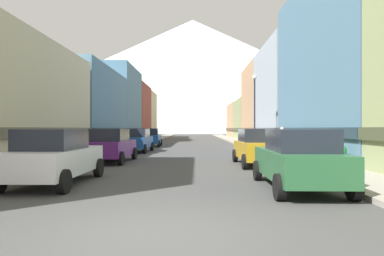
{
  "coord_description": "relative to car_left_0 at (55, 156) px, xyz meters",
  "views": [
    {
      "loc": [
        0.79,
        -5.76,
        1.81
      ],
      "look_at": [
        0.22,
        35.36,
        1.84
      ],
      "focal_mm": 31.56,
      "sensor_mm": 36.0,
      "label": 1
    }
  ],
  "objects": [
    {
      "name": "ground_plane",
      "position": [
        3.8,
        -5.07,
        -0.9
      ],
      "size": [
        400.0,
        400.0,
        0.0
      ],
      "primitive_type": "plane",
      "color": "#3F3F3F"
    },
    {
      "name": "sidewalk_left",
      "position": [
        -2.45,
        29.93,
        -0.82
      ],
      "size": [
        2.5,
        100.0,
        0.15
      ],
      "primitive_type": "cube",
      "color": "gray",
      "rests_on": "ground"
    },
    {
      "name": "sidewalk_right",
      "position": [
        10.05,
        29.93,
        -0.82
      ],
      "size": [
        2.5,
        100.0,
        0.15
      ],
      "primitive_type": "cube",
      "color": "gray",
      "rests_on": "ground"
    },
    {
      "name": "storefront_left_1",
      "position": [
        -7.12,
        9.18,
        2.43
      ],
      "size": [
        7.14,
        12.18,
        6.91
      ],
      "color": "beige",
      "rests_on": "ground"
    },
    {
      "name": "storefront_left_2",
      "position": [
        -7.4,
        22.33,
        2.8
      ],
      "size": [
        7.71,
        13.42,
        7.68
      ],
      "color": "slate",
      "rests_on": "ground"
    },
    {
      "name": "storefront_left_3",
      "position": [
        -7.41,
        34.53,
        3.91
      ],
      "size": [
        7.71,
        10.86,
        9.96
      ],
      "color": "slate",
      "rests_on": "ground"
    },
    {
      "name": "storefront_left_4",
      "position": [
        -7.9,
        45.42,
        3.49
      ],
      "size": [
        8.7,
        10.38,
        9.11
      ],
      "color": "brown",
      "rests_on": "ground"
    },
    {
      "name": "storefront_left_5",
      "position": [
        -7.79,
        55.02,
        3.38
      ],
      "size": [
        8.47,
        8.69,
        8.86
      ],
      "color": "beige",
      "rests_on": "ground"
    },
    {
      "name": "storefront_right_1",
      "position": [
        15.42,
        10.04,
        4.59
      ],
      "size": [
        8.55,
        13.96,
        11.34
      ],
      "color": "slate",
      "rests_on": "ground"
    },
    {
      "name": "storefront_right_2",
      "position": [
        14.52,
        23.28,
        4.02
      ],
      "size": [
        6.73,
        11.58,
        10.18
      ],
      "color": "#99A5B2",
      "rests_on": "ground"
    },
    {
      "name": "storefront_right_3",
      "position": [
        16.03,
        34.63,
        4.02
      ],
      "size": [
        9.76,
        10.86,
        10.18
      ],
      "color": "tan",
      "rests_on": "ground"
    },
    {
      "name": "storefront_right_4",
      "position": [
        14.98,
        45.73,
        2.29
      ],
      "size": [
        7.67,
        10.81,
        6.63
      ],
      "color": "#8C9966",
      "rests_on": "ground"
    },
    {
      "name": "storefront_right_5",
      "position": [
        14.51,
        58.38,
        2.37
      ],
      "size": [
        6.72,
        13.99,
        6.8
      ],
      "color": "tan",
      "rests_on": "ground"
    },
    {
      "name": "car_left_0",
      "position": [
        0.0,
        0.0,
        0.0
      ],
      "size": [
        2.06,
        4.4,
        1.78
      ],
      "color": "silver",
      "rests_on": "ground"
    },
    {
      "name": "car_left_1",
      "position": [
        -0.0,
        7.12,
        0.0
      ],
      "size": [
        2.11,
        4.42,
        1.78
      ],
      "color": "#591E72",
      "rests_on": "ground"
    },
    {
      "name": "car_left_2",
      "position": [
        0.0,
        14.84,
        0.0
      ],
      "size": [
        2.16,
        4.45,
        1.78
      ],
      "color": "#19478C",
      "rests_on": "ground"
    },
    {
      "name": "car_left_3",
      "position": [
        0.0,
        22.65,
        0.0
      ],
      "size": [
        2.22,
        4.47,
        1.78
      ],
      "color": "#19478C",
      "rests_on": "ground"
    },
    {
      "name": "car_right_0",
      "position": [
        7.6,
        -0.8,
        0.0
      ],
      "size": [
        2.11,
        4.42,
        1.78
      ],
      "color": "#265933",
      "rests_on": "ground"
    },
    {
      "name": "car_right_1",
      "position": [
        7.6,
        5.72,
        0.0
      ],
      "size": [
        2.13,
        4.43,
        1.78
      ],
      "color": "#B28419",
      "rests_on": "ground"
    },
    {
      "name": "parking_meter_near",
      "position": [
        9.55,
        0.99,
        0.11
      ],
      "size": [
        0.14,
        0.1,
        1.33
      ],
      "color": "#595960",
      "rests_on": "sidewalk_right"
    },
    {
      "name": "trash_bin_right",
      "position": [
        10.15,
        3.4,
        -0.26
      ],
      "size": [
        0.59,
        0.59,
        0.98
      ],
      "color": "#4C5156",
      "rests_on": "sidewalk_right"
    },
    {
      "name": "potted_plant_0",
      "position": [
        10.8,
        10.05,
        -0.24
      ],
      "size": [
        0.56,
        0.56,
        0.92
      ],
      "color": "gray",
      "rests_on": "sidewalk_right"
    },
    {
      "name": "potted_plant_1",
      "position": [
        10.8,
        3.96,
        -0.17
      ],
      "size": [
        0.64,
        0.64,
        1.0
      ],
      "color": "#4C4C51",
      "rests_on": "sidewalk_right"
    },
    {
      "name": "potted_plant_2",
      "position": [
        -3.2,
        8.25,
        -0.13
      ],
      "size": [
        0.74,
        0.74,
        1.06
      ],
      "color": "#4C4C51",
      "rests_on": "sidewalk_left"
    },
    {
      "name": "pedestrian_0",
      "position": [
        10.05,
        10.77,
        0.06
      ],
      "size": [
        0.36,
        0.36,
        1.75
      ],
      "color": "#333338",
      "rests_on": "sidewalk_right"
    },
    {
      "name": "pedestrian_1",
      "position": [
        10.05,
        16.35,
        -0.03
      ],
      "size": [
        0.36,
        0.36,
        1.57
      ],
      "color": "maroon",
      "rests_on": "sidewalk_right"
    },
    {
      "name": "streetlamp_right",
      "position": [
        9.15,
        15.75,
        3.09
      ],
      "size": [
        0.36,
        0.36,
        5.86
      ],
      "color": "black",
      "rests_on": "sidewalk_right"
    },
    {
      "name": "mountain_backdrop",
      "position": [
        1.55,
        254.93,
        42.75
      ],
      "size": [
        317.4,
        317.4,
        87.31
      ],
      "primitive_type": "cone",
      "color": "silver",
      "rests_on": "ground"
    }
  ]
}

